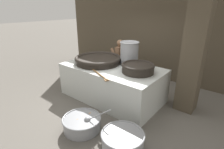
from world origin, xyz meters
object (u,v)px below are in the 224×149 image
(prep_bowl_vegetables, at_px, (82,123))
(giant_wok_far, at_px, (138,68))
(stock_pot, at_px, (129,53))
(giant_wok_near, at_px, (98,59))
(prep_bowl_meat, at_px, (123,140))
(cook, at_px, (119,60))

(prep_bowl_vegetables, bearing_deg, giant_wok_far, 76.59)
(stock_pot, bearing_deg, giant_wok_near, -146.96)
(giant_wok_far, height_order, prep_bowl_vegetables, giant_wok_far)
(prep_bowl_vegetables, distance_m, prep_bowl_meat, 1.03)
(giant_wok_near, height_order, prep_bowl_vegetables, giant_wok_near)
(prep_bowl_vegetables, relative_size, prep_bowl_meat, 1.28)
(cook, xyz_separation_m, prep_bowl_vegetables, (0.97, -2.67, -0.66))
(giant_wok_far, distance_m, stock_pot, 0.77)
(giant_wok_near, distance_m, prep_bowl_vegetables, 2.08)
(cook, distance_m, prep_bowl_meat, 3.30)
(giant_wok_near, xyz_separation_m, cook, (0.00, 1.08, -0.26))
(giant_wok_near, bearing_deg, prep_bowl_meat, -36.35)
(cook, relative_size, prep_bowl_vegetables, 1.42)
(giant_wok_far, height_order, prep_bowl_meat, giant_wok_far)
(giant_wok_near, bearing_deg, prep_bowl_vegetables, -58.60)
(cook, height_order, prep_bowl_vegetables, cook)
(giant_wok_far, distance_m, prep_bowl_vegetables, 1.93)
(giant_wok_far, relative_size, prep_bowl_meat, 1.01)
(giant_wok_far, bearing_deg, cook, 142.88)
(cook, height_order, prep_bowl_meat, cook)
(giant_wok_near, relative_size, stock_pot, 2.10)
(giant_wok_near, height_order, giant_wok_far, giant_wok_far)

